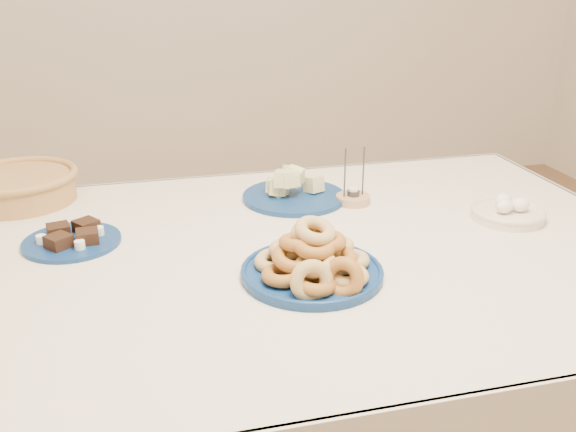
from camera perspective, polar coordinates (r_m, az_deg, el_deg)
The scene contains 7 objects.
dining_table at distance 1.45m, azimuth -0.49°, elevation -6.87°, with size 1.71×1.11×0.75m.
donut_platter at distance 1.27m, azimuth 2.27°, elevation -4.11°, with size 0.33×0.33×0.13m.
melon_plate at distance 1.68m, azimuth 0.32°, elevation 2.32°, with size 0.29×0.29×0.09m.
brownie_plate at distance 1.50m, azimuth -18.62°, elevation -1.93°, with size 0.28×0.28×0.04m.
wicker_basket at distance 1.81m, azimuth -22.83°, elevation 2.52°, with size 0.31×0.31×0.08m.
candle_holder at distance 1.67m, azimuth 5.81°, elevation 1.62°, with size 0.10×0.10×0.15m.
egg_bowl at distance 1.64m, azimuth 18.97°, elevation 0.34°, with size 0.21×0.21×0.06m.
Camera 1 is at (-0.30, -1.23, 1.34)m, focal length 40.00 mm.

